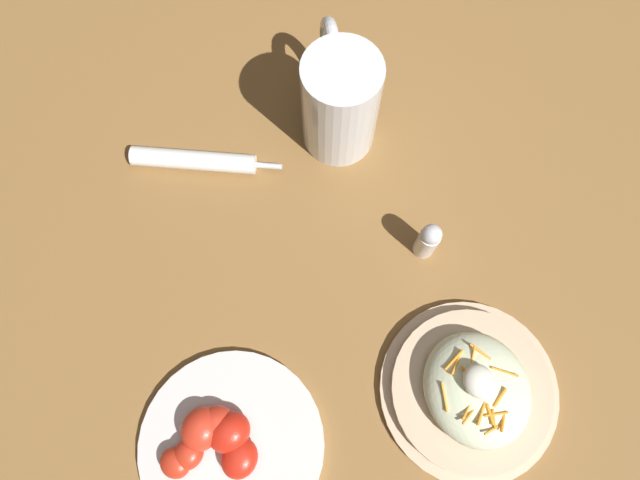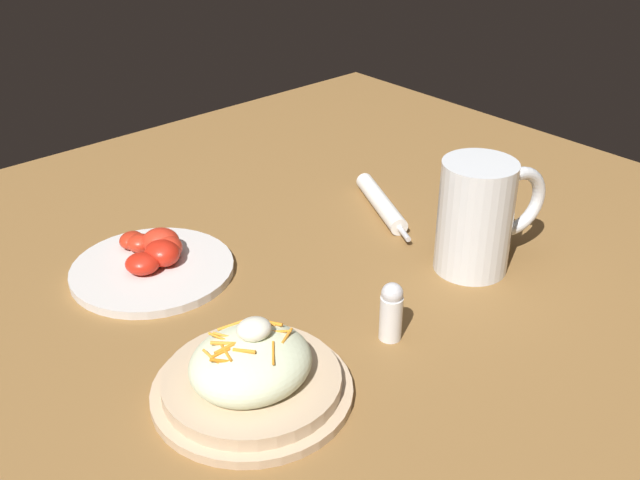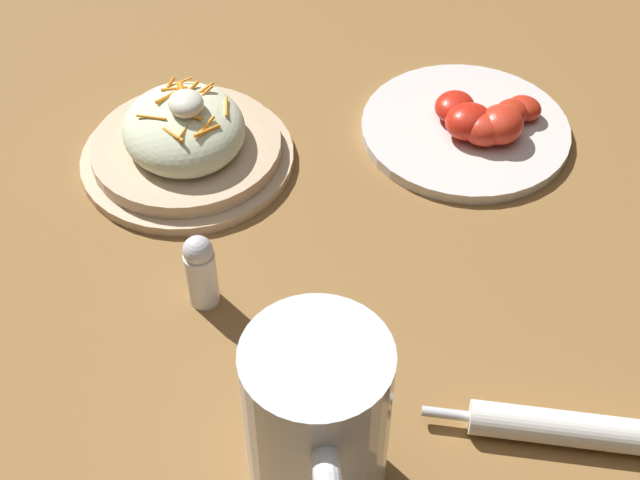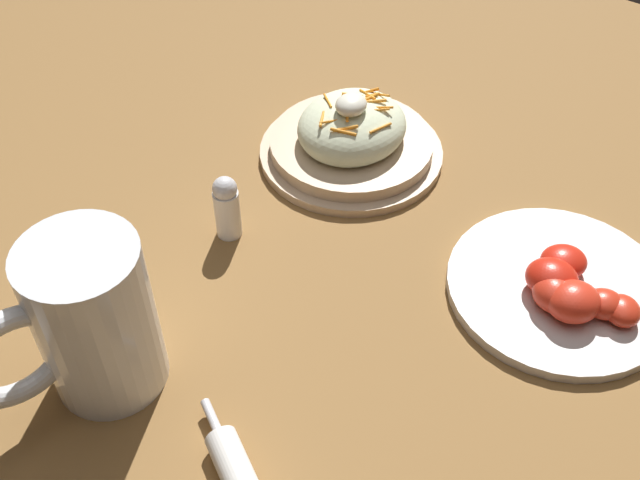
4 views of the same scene
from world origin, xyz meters
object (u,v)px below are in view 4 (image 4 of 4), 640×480
object	(u,v)px
salad_plate	(352,137)
beer_mug	(92,329)
tomato_plate	(563,288)
salt_shaker	(227,206)

from	to	relation	value
salad_plate	beer_mug	bearing A→B (deg)	-178.37
tomato_plate	salt_shaker	distance (m)	0.34
salad_plate	beer_mug	size ratio (longest dim) A/B	1.29
salad_plate	salt_shaker	bearing A→B (deg)	171.80
beer_mug	salt_shaker	world-z (taller)	beer_mug
salt_shaker	beer_mug	bearing A→B (deg)	-169.50
tomato_plate	salt_shaker	bearing A→B (deg)	112.22
salad_plate	tomato_plate	bearing A→B (deg)	-100.47
salad_plate	salt_shaker	distance (m)	0.18
salad_plate	beer_mug	distance (m)	0.38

